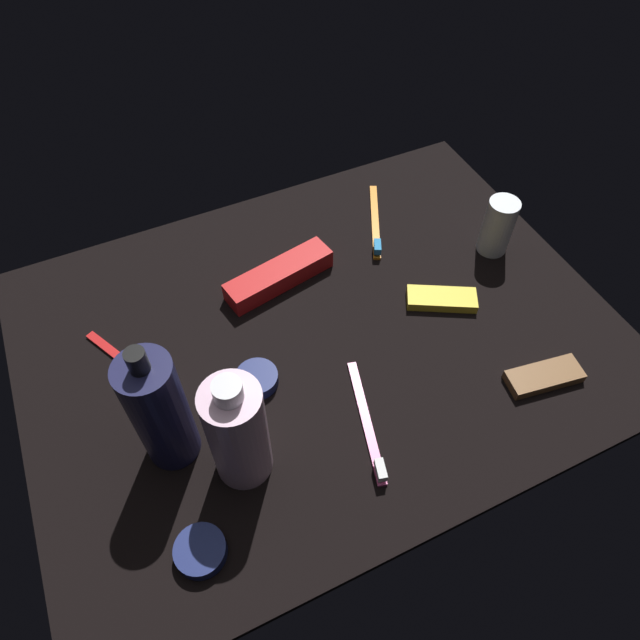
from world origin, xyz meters
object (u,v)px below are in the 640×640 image
(bodywash_bottle, at_px, (238,432))
(snack_bar_yellow, at_px, (442,299))
(toothbrush_red, at_px, (135,369))
(snack_bar_brown, at_px, (544,376))
(toothbrush_orange, at_px, (375,224))
(cream_tin_left, at_px, (257,379))
(deodorant_stick, at_px, (498,226))
(toothpaste_box_red, at_px, (279,275))
(cream_tin_right, at_px, (201,551))
(toothbrush_pink, at_px, (368,426))
(lotion_bottle, at_px, (159,411))

(bodywash_bottle, height_order, snack_bar_yellow, bodywash_bottle)
(toothbrush_red, xyz_separation_m, snack_bar_brown, (-0.50, 0.25, 0.00))
(toothbrush_orange, distance_m, toothbrush_red, 0.45)
(cream_tin_left, bearing_deg, snack_bar_brown, 155.53)
(toothbrush_red, bearing_deg, bodywash_bottle, 114.85)
(bodywash_bottle, relative_size, deodorant_stick, 1.91)
(toothbrush_orange, height_order, toothbrush_red, same)
(cream_tin_left, bearing_deg, toothpaste_box_red, -122.08)
(deodorant_stick, height_order, cream_tin_right, deodorant_stick)
(toothpaste_box_red, xyz_separation_m, snack_bar_yellow, (-0.21, 0.14, -0.01))
(cream_tin_left, bearing_deg, toothbrush_pink, 129.39)
(snack_bar_yellow, distance_m, cream_tin_left, 0.30)
(toothbrush_red, xyz_separation_m, cream_tin_left, (-0.15, 0.09, 0.00))
(bodywash_bottle, relative_size, snack_bar_yellow, 1.78)
(toothbrush_orange, xyz_separation_m, snack_bar_brown, (-0.06, 0.37, 0.00))
(deodorant_stick, relative_size, toothpaste_box_red, 0.55)
(deodorant_stick, height_order, snack_bar_yellow, deodorant_stick)
(deodorant_stick, xyz_separation_m, toothbrush_red, (0.59, -0.01, -0.04))
(toothbrush_pink, bearing_deg, cream_tin_left, -50.61)
(bodywash_bottle, height_order, toothbrush_pink, bodywash_bottle)
(deodorant_stick, relative_size, cream_tin_left, 1.67)
(lotion_bottle, relative_size, toothbrush_orange, 1.25)
(snack_bar_yellow, bearing_deg, toothbrush_red, 19.26)
(toothbrush_pink, xyz_separation_m, toothpaste_box_red, (0.01, -0.28, 0.01))
(toothbrush_red, bearing_deg, lotion_bottle, 97.19)
(cream_tin_left, relative_size, cream_tin_right, 0.98)
(cream_tin_left, bearing_deg, toothbrush_orange, -145.20)
(bodywash_bottle, bearing_deg, snack_bar_brown, 171.95)
(lotion_bottle, xyz_separation_m, toothpaste_box_red, (-0.23, -0.20, -0.08))
(toothbrush_pink, xyz_separation_m, cream_tin_left, (0.10, -0.13, 0.00))
(bodywash_bottle, distance_m, snack_bar_brown, 0.42)
(toothbrush_orange, relative_size, toothbrush_red, 1.00)
(toothbrush_red, xyz_separation_m, cream_tin_right, (-0.01, 0.27, 0.00))
(deodorant_stick, height_order, toothbrush_red, deodorant_stick)
(bodywash_bottle, height_order, cream_tin_right, bodywash_bottle)
(cream_tin_right, bearing_deg, toothpaste_box_red, -124.89)
(toothbrush_red, relative_size, snack_bar_brown, 1.60)
(toothbrush_orange, bearing_deg, snack_bar_yellow, 93.10)
(cream_tin_left, bearing_deg, snack_bar_yellow, -177.25)
(cream_tin_right, bearing_deg, bodywash_bottle, -135.75)
(toothpaste_box_red, bearing_deg, snack_bar_brown, 117.77)
(snack_bar_brown, bearing_deg, toothbrush_pink, 0.67)
(deodorant_stick, bearing_deg, toothbrush_pink, 31.16)
(lotion_bottle, relative_size, cream_tin_left, 3.60)
(toothbrush_pink, distance_m, snack_bar_yellow, 0.25)
(cream_tin_left, xyz_separation_m, cream_tin_right, (0.14, 0.18, -0.00))
(lotion_bottle, distance_m, bodywash_bottle, 0.09)
(snack_bar_brown, bearing_deg, cream_tin_left, -15.73)
(bodywash_bottle, relative_size, toothbrush_pink, 1.04)
(toothbrush_orange, distance_m, cream_tin_left, 0.36)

